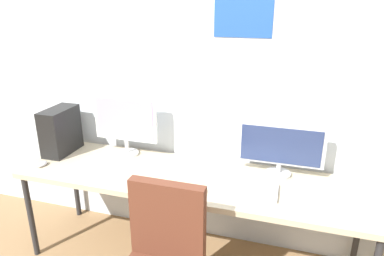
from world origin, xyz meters
The scene contains 8 objects.
wall_back centered at (0.00, 1.02, 1.30)m, with size 4.90×0.11×2.60m.
desk centered at (0.00, 0.60, 0.69)m, with size 2.50×0.68×0.74m.
monitor_left centered at (-0.60, 0.81, 1.02)m, with size 0.52×0.18×0.48m.
monitor_right centered at (0.60, 0.81, 0.95)m, with size 0.60×0.18×0.38m.
pc_tower centered at (-1.13, 0.70, 0.93)m, with size 0.17×0.34×0.37m, color black.
keyboard_main centered at (0.00, 0.37, 0.75)m, with size 0.34×0.13×0.02m, color silver.
computer_mouse centered at (-1.12, 0.43, 0.76)m, with size 0.06×0.10×0.03m, color silver.
laptop_closed centered at (0.46, 0.52, 0.75)m, with size 0.32×0.22×0.02m, color silver.
Camera 1 is at (0.68, -1.54, 1.93)m, focal length 33.01 mm.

